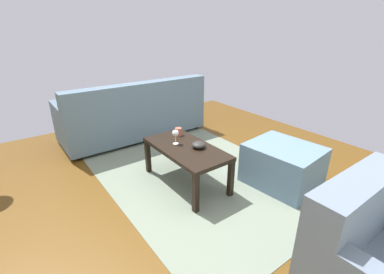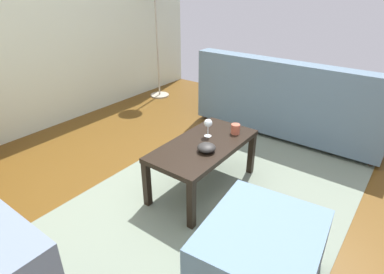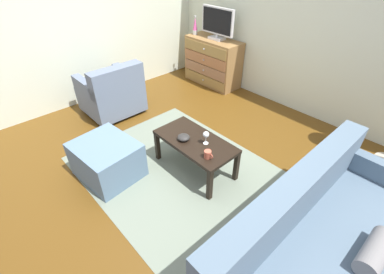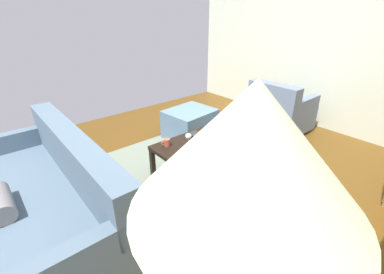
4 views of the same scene
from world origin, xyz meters
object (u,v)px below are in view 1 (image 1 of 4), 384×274
at_px(coffee_table, 186,152).
at_px(mug, 178,131).
at_px(wine_glass, 175,134).
at_px(ottoman, 283,165).
at_px(couch_large, 134,115).
at_px(bowl_decorative, 199,145).

bearing_deg(coffee_table, mug, -19.96).
height_order(wine_glass, ottoman, wine_glass).
distance_m(couch_large, ottoman, 2.26).
bearing_deg(mug, wine_glass, 139.98).
xyz_separation_m(mug, bowl_decorative, (-0.41, 0.02, -0.01)).
xyz_separation_m(coffee_table, wine_glass, (0.13, 0.04, 0.17)).
xyz_separation_m(mug, ottoman, (-0.93, -0.70, -0.25)).
bearing_deg(couch_large, bowl_decorative, 178.33).
bearing_deg(wine_glass, couch_large, -7.39).
bearing_deg(mug, couch_large, -1.21).
distance_m(mug, ottoman, 1.19).
relative_size(wine_glass, mug, 1.38).
relative_size(mug, bowl_decorative, 0.80).
relative_size(wine_glass, ottoman, 0.22).
bearing_deg(ottoman, bowl_decorative, 54.27).
distance_m(wine_glass, bowl_decorative, 0.27).
distance_m(mug, bowl_decorative, 0.41).
xyz_separation_m(coffee_table, ottoman, (-0.61, -0.81, -0.15)).
bearing_deg(coffee_table, ottoman, -127.04).
relative_size(mug, couch_large, 0.05).
relative_size(bowl_decorative, couch_large, 0.07).
xyz_separation_m(coffee_table, couch_large, (1.54, -0.14, -0.04)).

